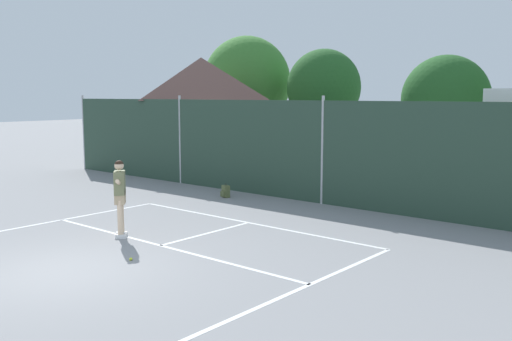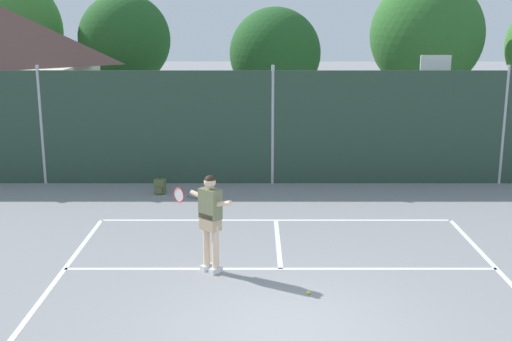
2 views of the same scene
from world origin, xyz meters
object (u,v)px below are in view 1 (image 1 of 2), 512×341
basketball_hoop (499,135)px  tennis_ball (131,259)px  tennis_player (120,191)px  backpack_olive (225,192)px

basketball_hoop → tennis_ball: 10.25m
tennis_player → backpack_olive: size_ratio=4.01×
tennis_player → tennis_ball: bearing=-31.1°
basketball_hoop → tennis_player: size_ratio=1.91×
tennis_player → backpack_olive: tennis_player is taller
basketball_hoop → tennis_player: 10.09m
basketball_hoop → tennis_player: (-6.14, -7.92, -1.20)m
tennis_player → backpack_olive: bearing=107.6°
backpack_olive → tennis_player: bearing=-72.4°
backpack_olive → tennis_ball: bearing=-61.9°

